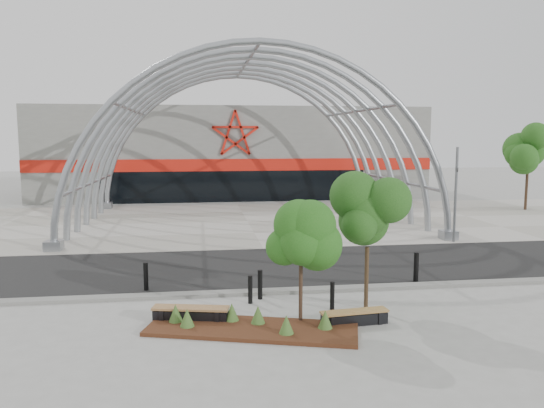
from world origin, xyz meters
The scene contains 18 objects.
ground centered at (0.00, 0.00, 0.00)m, with size 140.00×140.00×0.00m, color gray.
road centered at (0.00, 3.50, 0.01)m, with size 140.00×7.00×0.02m, color black.
forecourt centered at (0.00, 15.50, 0.02)m, with size 60.00×17.00×0.04m, color #9D998D.
kerb centered at (0.00, -0.25, 0.06)m, with size 60.00×0.50×0.12m, color slate.
arena_building centered at (0.00, 33.45, 3.99)m, with size 34.00×15.24×8.00m.
vault_canopy centered at (0.00, 15.50, 0.02)m, with size 20.80×15.80×20.36m.
planting_bed centered at (-1.72, -3.71, 0.15)m, with size 6.18×3.43×0.63m.
signal_pole centered at (9.95, 7.30, 2.57)m, with size 0.33×0.69×4.92m.
street_tree_0 centered at (-0.19, -3.39, 2.52)m, with size 1.53×1.53×3.50m.
street_tree_1 centered at (2.15, -2.29, 2.80)m, with size 1.65×1.65×3.90m.
bench_0 centered at (-3.37, -2.83, 0.23)m, with size 2.30×0.96×0.47m.
bench_1 centered at (1.35, -3.68, 0.21)m, with size 2.05×0.65×0.42m.
bollard_0 centered at (-4.98, 0.67, 0.51)m, with size 0.16×0.16×1.01m, color black.
bollard_1 centered at (-1.46, -1.28, 0.46)m, with size 0.15×0.15×0.93m, color black.
bollard_2 centered at (-1.08, -0.86, 0.50)m, with size 0.16×0.16×1.00m, color black.
bollard_3 centered at (1.05, -2.26, 0.45)m, with size 0.14×0.14×0.90m, color black.
bollard_4 centered at (4.96, 0.39, 0.57)m, with size 0.18×0.18×1.14m, color black.
bg_tree_1 centered at (21.00, 18.00, 4.25)m, with size 2.70×2.70×5.91m.
Camera 1 is at (-3.08, -18.07, 5.44)m, focal length 35.00 mm.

